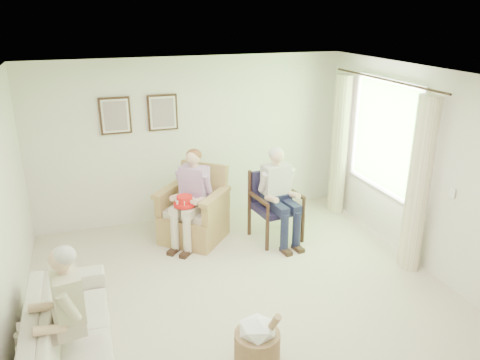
{
  "coord_description": "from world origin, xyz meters",
  "views": [
    {
      "loc": [
        -1.57,
        -4.29,
        3.26
      ],
      "look_at": [
        0.35,
        1.41,
        1.05
      ],
      "focal_mm": 35.0,
      "sensor_mm": 36.0,
      "label": 1
    }
  ],
  "objects_px": {
    "wood_armchair": "(274,202)",
    "wicker_armchair": "(193,217)",
    "sofa": "(70,330)",
    "person_wicker": "(194,191)",
    "person_dark": "(279,189)",
    "person_sofa": "(64,306)",
    "hatbox": "(257,341)",
    "red_hat": "(185,202)"
  },
  "relations": [
    {
      "from": "person_sofa",
      "to": "sofa",
      "type": "bearing_deg",
      "value": 170.54
    },
    {
      "from": "wicker_armchair",
      "to": "person_dark",
      "type": "distance_m",
      "value": 1.34
    },
    {
      "from": "person_sofa",
      "to": "person_dark",
      "type": "bearing_deg",
      "value": 112.71
    },
    {
      "from": "wicker_armchair",
      "to": "wood_armchair",
      "type": "bearing_deg",
      "value": 26.92
    },
    {
      "from": "sofa",
      "to": "hatbox",
      "type": "bearing_deg",
      "value": -112.03
    },
    {
      "from": "person_wicker",
      "to": "red_hat",
      "type": "bearing_deg",
      "value": -99.85
    },
    {
      "from": "person_wicker",
      "to": "red_hat",
      "type": "height_order",
      "value": "person_wicker"
    },
    {
      "from": "hatbox",
      "to": "red_hat",
      "type": "bearing_deg",
      "value": 93.36
    },
    {
      "from": "person_dark",
      "to": "hatbox",
      "type": "xyz_separation_m",
      "value": [
        -1.19,
        -2.32,
        -0.56
      ]
    },
    {
      "from": "wicker_armchair",
      "to": "red_hat",
      "type": "relative_size",
      "value": 3.51
    },
    {
      "from": "wicker_armchair",
      "to": "sofa",
      "type": "bearing_deg",
      "value": -87.8
    },
    {
      "from": "wicker_armchair",
      "to": "sofa",
      "type": "height_order",
      "value": "wicker_armchair"
    },
    {
      "from": "wicker_armchair",
      "to": "person_wicker",
      "type": "relative_size",
      "value": 0.8
    },
    {
      "from": "wicker_armchair",
      "to": "hatbox",
      "type": "relative_size",
      "value": 1.67
    },
    {
      "from": "wicker_armchair",
      "to": "person_sofa",
      "type": "height_order",
      "value": "person_sofa"
    },
    {
      "from": "wood_armchair",
      "to": "hatbox",
      "type": "bearing_deg",
      "value": -123.13
    },
    {
      "from": "sofa",
      "to": "red_hat",
      "type": "relative_size",
      "value": 6.46
    },
    {
      "from": "person_sofa",
      "to": "red_hat",
      "type": "xyz_separation_m",
      "value": [
        1.56,
        2.02,
        0.02
      ]
    },
    {
      "from": "sofa",
      "to": "person_dark",
      "type": "bearing_deg",
      "value": -60.74
    },
    {
      "from": "wood_armchair",
      "to": "person_sofa",
      "type": "xyz_separation_m",
      "value": [
        -2.9,
        -1.99,
        0.16
      ]
    },
    {
      "from": "red_hat",
      "to": "hatbox",
      "type": "xyz_separation_m",
      "value": [
        0.15,
        -2.51,
        -0.47
      ]
    },
    {
      "from": "wood_armchair",
      "to": "red_hat",
      "type": "xyz_separation_m",
      "value": [
        -1.34,
        0.03,
        0.18
      ]
    },
    {
      "from": "wood_armchair",
      "to": "red_hat",
      "type": "height_order",
      "value": "wood_armchair"
    },
    {
      "from": "person_dark",
      "to": "person_wicker",
      "type": "bearing_deg",
      "value": 156.69
    },
    {
      "from": "sofa",
      "to": "person_dark",
      "type": "distance_m",
      "value": 3.37
    },
    {
      "from": "wood_armchair",
      "to": "person_wicker",
      "type": "xyz_separation_m",
      "value": [
        -1.17,
        0.16,
        0.26
      ]
    },
    {
      "from": "red_hat",
      "to": "wicker_armchair",
      "type": "bearing_deg",
      "value": 58.45
    },
    {
      "from": "person_sofa",
      "to": "person_wicker",
      "type": "bearing_deg",
      "value": 131.71
    },
    {
      "from": "sofa",
      "to": "hatbox",
      "type": "relative_size",
      "value": 3.08
    },
    {
      "from": "person_dark",
      "to": "person_sofa",
      "type": "bearing_deg",
      "value": -155.32
    },
    {
      "from": "person_sofa",
      "to": "red_hat",
      "type": "height_order",
      "value": "person_sofa"
    },
    {
      "from": "wicker_armchair",
      "to": "person_sofa",
      "type": "distance_m",
      "value": 2.91
    },
    {
      "from": "red_hat",
      "to": "hatbox",
      "type": "relative_size",
      "value": 0.48
    },
    {
      "from": "person_sofa",
      "to": "red_hat",
      "type": "bearing_deg",
      "value": 132.81
    },
    {
      "from": "wicker_armchair",
      "to": "person_dark",
      "type": "relative_size",
      "value": 0.79
    },
    {
      "from": "person_dark",
      "to": "person_sofa",
      "type": "xyz_separation_m",
      "value": [
        -2.9,
        -1.83,
        -0.11
      ]
    },
    {
      "from": "sofa",
      "to": "hatbox",
      "type": "height_order",
      "value": "hatbox"
    },
    {
      "from": "wood_armchair",
      "to": "sofa",
      "type": "height_order",
      "value": "wood_armchair"
    },
    {
      "from": "wicker_armchair",
      "to": "person_wicker",
      "type": "bearing_deg",
      "value": -48.24
    },
    {
      "from": "hatbox",
      "to": "person_dark",
      "type": "bearing_deg",
      "value": 62.78
    },
    {
      "from": "wood_armchair",
      "to": "person_wicker",
      "type": "distance_m",
      "value": 1.21
    },
    {
      "from": "wood_armchair",
      "to": "wicker_armchair",
      "type": "bearing_deg",
      "value": 157.67
    }
  ]
}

